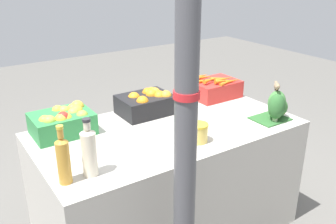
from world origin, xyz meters
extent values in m
cube|color=#B7B2A8|center=(0.00, 0.00, 0.38)|extent=(1.57, 0.83, 0.75)
cylinder|color=#4C4C51|center=(-0.33, -0.63, 1.10)|extent=(0.09, 0.09, 2.20)
cylinder|color=red|center=(-0.33, -0.63, 1.21)|extent=(0.10, 0.10, 0.03)
cube|color=#2D8442|center=(-0.55, 0.27, 0.81)|extent=(0.34, 0.25, 0.12)
sphere|color=#9EBC42|center=(-0.48, 0.26, 0.86)|extent=(0.07, 0.07, 0.07)
sphere|color=gold|center=(-0.65, 0.24, 0.87)|extent=(0.07, 0.07, 0.07)
sphere|color=gold|center=(-0.46, 0.28, 0.86)|extent=(0.08, 0.08, 0.08)
sphere|color=#9EBC42|center=(-0.64, 0.20, 0.87)|extent=(0.07, 0.07, 0.07)
sphere|color=#9EBC42|center=(-0.52, 0.32, 0.86)|extent=(0.07, 0.07, 0.07)
sphere|color=#9EBC42|center=(-0.46, 0.19, 0.86)|extent=(0.07, 0.07, 0.07)
sphere|color=red|center=(-0.56, 0.21, 0.87)|extent=(0.07, 0.07, 0.07)
sphere|color=gold|center=(-0.55, 0.34, 0.87)|extent=(0.07, 0.07, 0.07)
sphere|color=gold|center=(-0.58, 0.20, 0.87)|extent=(0.07, 0.07, 0.07)
sphere|color=gold|center=(-0.55, 0.20, 0.86)|extent=(0.07, 0.07, 0.07)
sphere|color=gold|center=(-0.43, 0.32, 0.87)|extent=(0.08, 0.08, 0.08)
sphere|color=gold|center=(-0.46, 0.32, 0.87)|extent=(0.07, 0.07, 0.07)
cube|color=black|center=(0.00, 0.27, 0.81)|extent=(0.34, 0.25, 0.12)
sphere|color=orange|center=(0.05, 0.26, 0.87)|extent=(0.08, 0.08, 0.08)
sphere|color=orange|center=(0.09, 0.29, 0.87)|extent=(0.07, 0.07, 0.07)
sphere|color=orange|center=(0.08, 0.32, 0.86)|extent=(0.08, 0.08, 0.08)
sphere|color=orange|center=(0.11, 0.20, 0.87)|extent=(0.08, 0.08, 0.08)
sphere|color=orange|center=(0.05, 0.31, 0.87)|extent=(0.08, 0.08, 0.08)
sphere|color=orange|center=(0.08, 0.22, 0.86)|extent=(0.09, 0.09, 0.09)
sphere|color=orange|center=(-0.06, 0.30, 0.86)|extent=(0.08, 0.08, 0.08)
sphere|color=orange|center=(-0.06, 0.19, 0.87)|extent=(0.08, 0.08, 0.08)
cube|color=red|center=(0.58, 0.27, 0.81)|extent=(0.34, 0.25, 0.12)
cone|color=orange|center=(0.52, 0.24, 0.90)|extent=(0.14, 0.06, 0.03)
cone|color=orange|center=(0.63, 0.22, 0.89)|extent=(0.17, 0.03, 0.03)
cone|color=orange|center=(0.67, 0.17, 0.89)|extent=(0.14, 0.03, 0.02)
cone|color=orange|center=(0.51, 0.28, 0.89)|extent=(0.14, 0.04, 0.03)
cone|color=orange|center=(0.53, 0.35, 0.90)|extent=(0.13, 0.04, 0.03)
cone|color=orange|center=(0.52, 0.33, 0.90)|extent=(0.16, 0.06, 0.03)
cone|color=orange|center=(0.58, 0.18, 0.90)|extent=(0.13, 0.05, 0.03)
cone|color=orange|center=(0.61, 0.17, 0.89)|extent=(0.16, 0.05, 0.02)
cone|color=orange|center=(0.61, 0.26, 0.89)|extent=(0.12, 0.06, 0.02)
cube|color=#2D602D|center=(0.61, -0.25, 0.76)|extent=(0.22, 0.18, 0.01)
ellipsoid|color=#387033|center=(0.67, -0.26, 0.82)|extent=(0.11, 0.11, 0.12)
cylinder|color=#B2C693|center=(0.67, -0.26, 0.77)|extent=(0.03, 0.03, 0.02)
ellipsoid|color=#2D602D|center=(0.60, -0.30, 0.86)|extent=(0.10, 0.10, 0.16)
cylinder|color=#B2C693|center=(0.60, -0.30, 0.77)|extent=(0.03, 0.03, 0.02)
ellipsoid|color=#427F3D|center=(0.62, -0.28, 0.87)|extent=(0.11, 0.11, 0.16)
cylinder|color=#B2C693|center=(0.62, -0.28, 0.77)|extent=(0.03, 0.03, 0.02)
cylinder|color=gold|center=(-0.72, -0.24, 0.85)|extent=(0.06, 0.06, 0.20)
cone|color=gold|center=(-0.72, -0.24, 0.97)|extent=(0.06, 0.06, 0.02)
cylinder|color=gold|center=(-0.72, -0.24, 1.00)|extent=(0.03, 0.03, 0.04)
cylinder|color=gold|center=(-0.72, -0.24, 1.03)|extent=(0.03, 0.03, 0.01)
cylinder|color=beige|center=(-0.59, -0.24, 0.86)|extent=(0.07, 0.07, 0.21)
cone|color=beige|center=(-0.59, -0.24, 0.98)|extent=(0.07, 0.07, 0.02)
cylinder|color=beige|center=(-0.59, -0.24, 1.00)|extent=(0.03, 0.03, 0.04)
cylinder|color=#2D2D33|center=(-0.59, -0.24, 1.03)|extent=(0.04, 0.04, 0.01)
cylinder|color=#DBBC56|center=(0.04, -0.25, 0.80)|extent=(0.10, 0.10, 0.09)
cylinder|color=gold|center=(0.04, -0.25, 0.85)|extent=(0.11, 0.11, 0.01)
cube|color=#4C3D2D|center=(0.62, -0.27, 0.95)|extent=(0.02, 0.02, 0.01)
ellipsoid|color=#7A664C|center=(0.62, -0.27, 0.97)|extent=(0.08, 0.08, 0.04)
sphere|color=#897556|center=(0.59, -0.30, 0.99)|extent=(0.03, 0.03, 0.03)
cone|color=#4C3D28|center=(0.58, -0.31, 0.99)|extent=(0.02, 0.02, 0.01)
cube|color=#7A664C|center=(0.66, -0.23, 0.98)|extent=(0.04, 0.04, 0.01)
camera|label=1|loc=(-1.13, -1.70, 1.68)|focal=40.00mm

